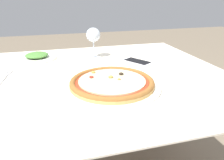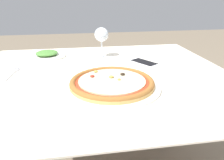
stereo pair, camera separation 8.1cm
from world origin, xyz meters
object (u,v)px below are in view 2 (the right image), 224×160
object	(u,v)px
pizza_plate	(112,83)
wine_glass_far_left	(101,36)
dining_table	(104,92)
fork	(13,73)
side_plate	(47,55)
cell_phone	(144,63)

from	to	relation	value
pizza_plate	wine_glass_far_left	distance (m)	0.42
pizza_plate	dining_table	bearing A→B (deg)	95.73
fork	dining_table	bearing A→B (deg)	-10.08
fork	side_plate	world-z (taller)	side_plate
side_plate	fork	bearing A→B (deg)	-116.49
pizza_plate	wine_glass_far_left	size ratio (longest dim) A/B	2.25
pizza_plate	cell_phone	bearing A→B (deg)	51.71
pizza_plate	cell_phone	size ratio (longest dim) A/B	2.29
dining_table	wine_glass_far_left	xyz separation A→B (m)	(0.02, 0.26, 0.21)
pizza_plate	side_plate	distance (m)	0.54
cell_phone	side_plate	size ratio (longest dim) A/B	0.79
dining_table	cell_phone	size ratio (longest dim) A/B	7.08
fork	cell_phone	xyz separation A→B (m)	(0.61, 0.04, 0.00)
wine_glass_far_left	side_plate	distance (m)	0.32
pizza_plate	side_plate	world-z (taller)	pizza_plate
fork	cell_phone	distance (m)	0.61
pizza_plate	wine_glass_far_left	bearing A→B (deg)	88.82
dining_table	pizza_plate	world-z (taller)	pizza_plate
cell_phone	fork	bearing A→B (deg)	-176.32
dining_table	side_plate	size ratio (longest dim) A/B	5.56
dining_table	pizza_plate	bearing A→B (deg)	-84.27
fork	side_plate	distance (m)	0.27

